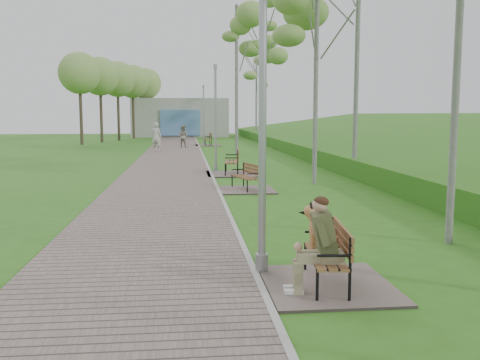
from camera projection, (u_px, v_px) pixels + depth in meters
name	position (u px, v px, depth m)	size (l,w,h in m)	color
ground	(266.00, 299.00, 6.90)	(120.00, 120.00, 0.00)	#306219
walkway	(171.00, 159.00, 27.94)	(3.50, 67.00, 0.04)	#675953
kerb	(205.00, 159.00, 28.12)	(0.10, 67.00, 0.05)	#999993
embankment	(436.00, 160.00, 27.86)	(14.00, 70.00, 1.60)	#397B22
building_north	(180.00, 118.00, 56.82)	(10.00, 5.20, 4.00)	#9E9E99
bench_main	(323.00, 258.00, 7.31)	(1.74, 1.93, 1.52)	#675953
bench_second	(245.00, 184.00, 16.68)	(1.68, 1.87, 1.03)	#675953
bench_third	(232.00, 169.00, 21.11)	(2.03, 2.25, 1.25)	#675953
bench_far	(208.00, 143.00, 40.51)	(1.92, 2.14, 1.18)	#675953
lamp_post_near	(262.00, 115.00, 7.75)	(0.19, 0.19, 5.04)	#95989D
lamp_post_second	(216.00, 121.00, 22.40)	(0.17, 0.17, 4.43)	#95989D
lamp_post_third	(204.00, 117.00, 40.46)	(0.18, 0.18, 4.55)	#95989D
pedestrian_near	(156.00, 137.00, 34.13)	(0.68, 0.45, 1.87)	silver
pedestrian_far	(183.00, 136.00, 38.08)	(0.77, 0.60, 1.59)	gray
birch_mid_a	(317.00, 0.00, 17.64)	(2.59, 2.59, 7.80)	silver
birch_mid_c	(261.00, 22.00, 31.19)	(2.71, 2.71, 9.84)	silver
birch_far_b	(237.00, 33.00, 30.53)	(2.63, 2.63, 8.91)	silver
birch_far_c	(265.00, 48.00, 40.97)	(2.63, 2.63, 9.47)	silver
birch_distant_b	(256.00, 74.00, 50.45)	(2.22, 2.22, 7.77)	silver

